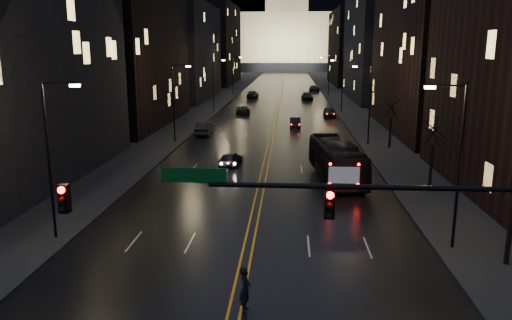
% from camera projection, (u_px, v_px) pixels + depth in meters
% --- Properties ---
extents(road, '(20.00, 320.00, 0.02)m').
position_uv_depth(road, '(282.00, 86.00, 144.47)').
color(road, black).
rests_on(road, ground).
extents(sidewalk_left, '(8.00, 320.00, 0.16)m').
position_uv_depth(sidewalk_left, '(234.00, 86.00, 145.38)').
color(sidewalk_left, black).
rests_on(sidewalk_left, ground).
extents(sidewalk_right, '(8.00, 320.00, 0.16)m').
position_uv_depth(sidewalk_right, '(331.00, 86.00, 143.54)').
color(sidewalk_right, black).
rests_on(sidewalk_right, ground).
extents(center_line, '(0.62, 320.00, 0.01)m').
position_uv_depth(center_line, '(282.00, 86.00, 144.47)').
color(center_line, orange).
rests_on(center_line, road).
extents(building_left_mid, '(12.00, 30.00, 28.00)m').
position_uv_depth(building_left_mid, '(123.00, 24.00, 68.79)').
color(building_left_mid, black).
rests_on(building_left_mid, ground).
extents(building_left_far, '(12.00, 34.00, 20.00)m').
position_uv_depth(building_left_far, '(182.00, 52.00, 106.67)').
color(building_left_far, black).
rests_on(building_left_far, ground).
extents(building_left_dist, '(12.00, 40.00, 24.00)m').
position_uv_depth(building_left_dist, '(215.00, 44.00, 152.98)').
color(building_left_dist, black).
rests_on(building_left_dist, ground).
extents(building_right_mid, '(12.00, 34.00, 26.00)m').
position_uv_depth(building_right_mid, '(382.00, 37.00, 103.27)').
color(building_right_mid, black).
rests_on(building_right_mid, ground).
extents(building_right_dist, '(12.00, 40.00, 22.00)m').
position_uv_depth(building_right_dist, '(353.00, 48.00, 150.44)').
color(building_right_dist, black).
rests_on(building_right_dist, ground).
extents(capitol, '(90.00, 50.00, 58.50)m').
position_uv_depth(capitol, '(286.00, 36.00, 257.60)').
color(capitol, black).
rests_on(capitol, ground).
extents(traffic_signal, '(17.29, 0.45, 7.00)m').
position_uv_depth(traffic_signal, '(403.00, 220.00, 16.38)').
color(traffic_signal, black).
rests_on(traffic_signal, ground).
extents(streetlamp_right_near, '(2.13, 0.25, 9.00)m').
position_uv_depth(streetlamp_right_near, '(456.00, 158.00, 25.81)').
color(streetlamp_right_near, black).
rests_on(streetlamp_right_near, ground).
extents(streetlamp_left_near, '(2.13, 0.25, 9.00)m').
position_uv_depth(streetlamp_left_near, '(51.00, 152.00, 27.22)').
color(streetlamp_left_near, black).
rests_on(streetlamp_left_near, ground).
extents(streetlamp_right_mid, '(2.13, 0.25, 9.00)m').
position_uv_depth(streetlamp_right_mid, '(368.00, 100.00, 55.02)').
color(streetlamp_right_mid, black).
rests_on(streetlamp_right_mid, ground).
extents(streetlamp_left_mid, '(2.13, 0.25, 9.00)m').
position_uv_depth(streetlamp_left_mid, '(175.00, 99.00, 56.43)').
color(streetlamp_left_mid, black).
rests_on(streetlamp_left_mid, ground).
extents(streetlamp_right_far, '(2.13, 0.25, 9.00)m').
position_uv_depth(streetlamp_right_far, '(341.00, 82.00, 84.23)').
color(streetlamp_right_far, black).
rests_on(streetlamp_right_far, ground).
extents(streetlamp_left_far, '(2.13, 0.25, 9.00)m').
position_uv_depth(streetlamp_left_far, '(214.00, 82.00, 85.65)').
color(streetlamp_left_far, black).
rests_on(streetlamp_left_far, ground).
extents(streetlamp_right_dist, '(2.13, 0.25, 9.00)m').
position_uv_depth(streetlamp_right_dist, '(328.00, 74.00, 113.45)').
color(streetlamp_right_dist, black).
rests_on(streetlamp_right_dist, ground).
extents(streetlamp_left_dist, '(2.13, 0.25, 9.00)m').
position_uv_depth(streetlamp_left_dist, '(234.00, 73.00, 114.86)').
color(streetlamp_left_dist, black).
rests_on(streetlamp_left_dist, ground).
extents(tree_right_mid, '(2.40, 2.40, 6.65)m').
position_uv_depth(tree_right_mid, '(434.00, 132.00, 37.47)').
color(tree_right_mid, black).
rests_on(tree_right_mid, ground).
extents(tree_right_far, '(2.40, 2.40, 6.65)m').
position_uv_depth(tree_right_far, '(392.00, 107.00, 53.05)').
color(tree_right_far, black).
rests_on(tree_right_far, ground).
extents(bus, '(4.18, 11.55, 3.15)m').
position_uv_depth(bus, '(336.00, 160.00, 41.42)').
color(bus, black).
rests_on(bus, ground).
extents(oncoming_car_a, '(2.14, 4.24, 1.39)m').
position_uv_depth(oncoming_car_a, '(231.00, 159.00, 46.04)').
color(oncoming_car_a, black).
rests_on(oncoming_car_a, ground).
extents(oncoming_car_b, '(1.84, 5.02, 1.64)m').
position_uv_depth(oncoming_car_b, '(204.00, 129.00, 62.38)').
color(oncoming_car_b, black).
rests_on(oncoming_car_b, ground).
extents(oncoming_car_c, '(2.77, 5.17, 1.38)m').
position_uv_depth(oncoming_car_c, '(243.00, 110.00, 83.34)').
color(oncoming_car_c, black).
rests_on(oncoming_car_c, ground).
extents(oncoming_car_d, '(2.53, 5.68, 1.62)m').
position_uv_depth(oncoming_car_d, '(253.00, 94.00, 109.68)').
color(oncoming_car_d, black).
rests_on(oncoming_car_d, ground).
extents(receding_car_a, '(1.47, 4.18, 1.37)m').
position_uv_depth(receding_car_a, '(295.00, 123.00, 68.53)').
color(receding_car_a, black).
rests_on(receding_car_a, ground).
extents(receding_car_b, '(1.85, 4.60, 1.57)m').
position_uv_depth(receding_car_b, '(329.00, 112.00, 79.15)').
color(receding_car_b, black).
rests_on(receding_car_b, ground).
extents(receding_car_c, '(2.60, 5.55, 1.57)m').
position_uv_depth(receding_car_c, '(307.00, 96.00, 105.51)').
color(receding_car_c, black).
rests_on(receding_car_c, ground).
extents(receding_car_d, '(2.94, 5.77, 1.56)m').
position_uv_depth(receding_car_d, '(314.00, 88.00, 127.31)').
color(receding_car_d, black).
rests_on(receding_car_d, ground).
extents(pedestrian_a, '(0.52, 0.75, 1.95)m').
position_uv_depth(pedestrian_a, '(245.00, 289.00, 20.40)').
color(pedestrian_a, black).
rests_on(pedestrian_a, ground).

